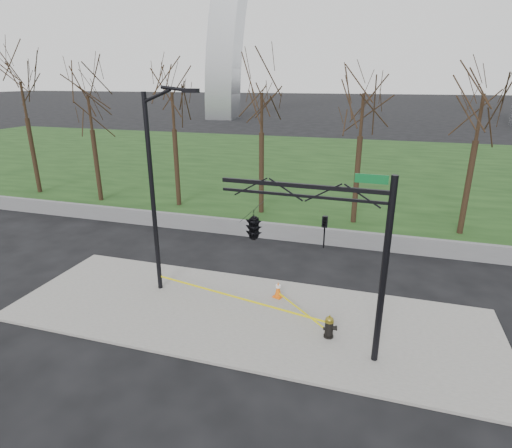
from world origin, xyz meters
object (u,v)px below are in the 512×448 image
(fire_hydrant, at_px, (329,327))
(traffic_cone, at_px, (278,289))
(street_light, at_px, (156,182))
(traffic_signal_mast, at_px, (277,227))

(fire_hydrant, distance_m, traffic_cone, 3.17)
(street_light, bearing_deg, traffic_signal_mast, -13.67)
(traffic_cone, xyz_separation_m, traffic_signal_mast, (0.61, -2.82, 3.71))
(traffic_cone, bearing_deg, fire_hydrant, -42.73)
(fire_hydrant, distance_m, traffic_signal_mast, 4.10)
(traffic_cone, relative_size, traffic_signal_mast, 0.11)
(fire_hydrant, distance_m, street_light, 8.33)
(traffic_cone, distance_m, street_light, 6.39)
(traffic_cone, bearing_deg, street_light, -171.39)
(traffic_cone, bearing_deg, traffic_signal_mast, -77.72)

